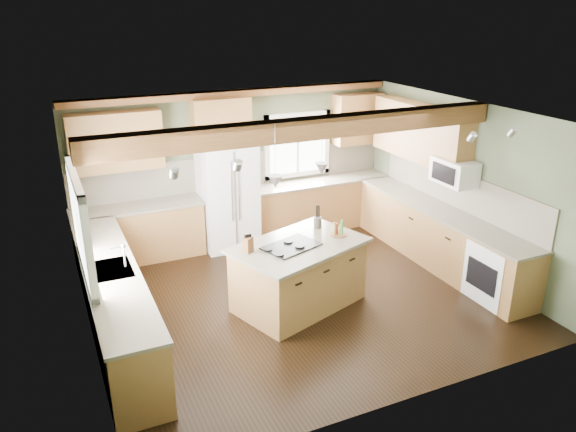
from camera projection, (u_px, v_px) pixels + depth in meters
name	position (u px, v px, depth m)	size (l,w,h in m)	color
floor	(298.00, 296.00, 8.05)	(5.60, 5.60, 0.00)	black
ceiling	(299.00, 115.00, 7.11)	(5.60, 5.60, 0.00)	silver
wall_back	(236.00, 165.00, 9.70)	(5.60, 5.60, 0.00)	#424C35
wall_left	(80.00, 246.00, 6.50)	(5.00, 5.00, 0.00)	#424C35
wall_right	(462.00, 185.00, 8.66)	(5.00, 5.00, 0.00)	#424C35
ceiling_beam	(307.00, 129.00, 6.97)	(5.55, 0.26, 0.26)	#563218
soffit_trim	(236.00, 93.00, 9.17)	(5.55, 0.20, 0.10)	#563218
backsplash_back	(237.00, 170.00, 9.72)	(5.58, 0.03, 0.58)	brown
backsplash_right	(458.00, 189.00, 8.73)	(0.03, 3.70, 0.58)	brown
base_cab_back_left	(140.00, 234.00, 9.06)	(2.02, 0.60, 0.88)	brown
counter_back_left	(137.00, 207.00, 8.90)	(2.06, 0.64, 0.04)	#4F483A
base_cab_back_right	(320.00, 205.00, 10.33)	(2.62, 0.60, 0.88)	brown
counter_back_right	(320.00, 181.00, 10.17)	(2.66, 0.64, 0.04)	#4F483A
base_cab_left	(115.00, 304.00, 6.96)	(0.60, 3.70, 0.88)	brown
counter_left	(110.00, 271.00, 6.80)	(0.64, 3.74, 0.04)	#4F483A
base_cab_right	(439.00, 238.00, 8.90)	(0.60, 3.70, 0.88)	brown
counter_right	(442.00, 211.00, 8.73)	(0.64, 3.74, 0.04)	#4F483A
upper_cab_back_left	(115.00, 142.00, 8.55)	(1.40, 0.35, 0.90)	brown
upper_cab_over_fridge	(221.00, 119.00, 9.13)	(0.96, 0.35, 0.70)	brown
upper_cab_right	(420.00, 133.00, 9.13)	(0.35, 2.20, 0.90)	brown
upper_cab_back_corner	(358.00, 119.00, 10.21)	(0.90, 0.35, 0.90)	brown
window_left	(79.00, 224.00, 6.46)	(0.04, 1.60, 1.05)	white
window_back	(297.00, 145.00, 10.04)	(1.10, 0.04, 1.00)	white
sink	(110.00, 270.00, 6.80)	(0.50, 0.65, 0.03)	#262628
faucet	(124.00, 257.00, 6.81)	(0.02, 0.02, 0.28)	#B2B2B7
dishwasher	(135.00, 361.00, 5.87)	(0.60, 0.60, 0.84)	white
oven	(498.00, 272.00, 7.79)	(0.60, 0.72, 0.84)	white
microwave	(454.00, 172.00, 8.45)	(0.40, 0.70, 0.38)	white
pendant_left	(275.00, 182.00, 6.88)	(0.18, 0.18, 0.16)	#B2B2B7
pendant_right	(322.00, 169.00, 7.42)	(0.18, 0.18, 0.16)	#B2B2B7
refrigerator	(228.00, 196.00, 9.41)	(0.90, 0.74, 1.80)	white
island	(299.00, 276.00, 7.67)	(1.66, 1.01, 0.88)	brown
island_top	(299.00, 245.00, 7.50)	(1.77, 1.12, 0.04)	#4F483A
cooktop	(291.00, 246.00, 7.40)	(0.72, 0.48, 0.02)	black
knife_block	(248.00, 245.00, 7.21)	(0.12, 0.09, 0.20)	brown
utensil_crock	(318.00, 222.00, 8.01)	(0.12, 0.12, 0.16)	#36302B
bottle_tray	(339.00, 228.00, 7.74)	(0.23, 0.23, 0.21)	brown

